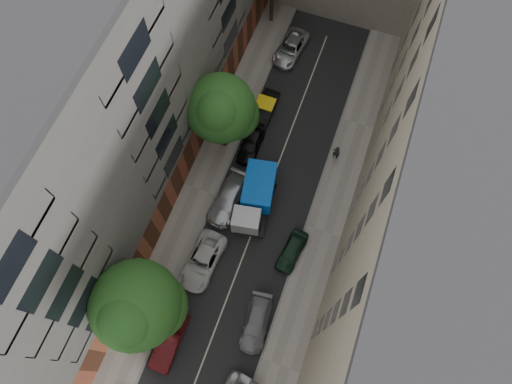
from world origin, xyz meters
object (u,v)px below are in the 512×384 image
at_px(car_left_2, 203,261).
at_px(tree_near, 137,307).
at_px(car_left_4, 251,144).
at_px(tree_mid, 221,111).
at_px(lamp_post, 158,281).
at_px(car_right_1, 256,323).
at_px(car_left_1, 169,342).
at_px(car_left_6, 291,48).
at_px(pedestrian, 336,152).
at_px(car_left_3, 228,199).
at_px(car_left_5, 265,110).
at_px(tarp_truck, 256,197).
at_px(car_right_2, 292,251).

height_order(car_left_2, tree_near, tree_near).
xyz_separation_m(car_left_4, tree_mid, (-2.18, -0.64, 5.03)).
bearing_deg(tree_near, lamp_post, 89.05).
bearing_deg(car_right_1, car_left_1, -154.89).
distance_m(car_left_1, car_left_6, 28.87).
bearing_deg(car_right_1, tree_near, -169.13).
xyz_separation_m(car_left_4, car_left_6, (0.00, 11.20, -0.03)).
bearing_deg(pedestrian, lamp_post, 66.19).
bearing_deg(car_right_1, car_left_2, 145.12).
height_order(car_left_1, car_left_2, car_left_1).
xyz_separation_m(car_left_3, lamp_post, (-1.67, -8.66, 3.47)).
height_order(car_left_5, tree_mid, tree_mid).
height_order(car_left_1, lamp_post, lamp_post).
relative_size(car_right_1, tree_near, 0.48).
bearing_deg(tarp_truck, car_left_6, 87.47).
bearing_deg(tarp_truck, pedestrian, 41.42).
height_order(car_right_1, tree_mid, tree_mid).
distance_m(car_right_2, lamp_post, 10.82).
distance_m(car_left_5, car_right_2, 13.35).
bearing_deg(car_left_2, lamp_post, -114.74).
height_order(car_left_5, lamp_post, lamp_post).
xyz_separation_m(car_left_4, tree_near, (-1.70, -16.51, 5.55)).
bearing_deg(car_left_1, car_left_2, 89.64).
xyz_separation_m(car_left_5, tree_mid, (-2.18, -4.36, 5.04)).
bearing_deg(car_left_1, car_right_1, 31.16).
distance_m(car_left_4, lamp_post, 14.78).
distance_m(car_left_2, car_left_3, 5.60).
relative_size(car_left_1, pedestrian, 2.48).
height_order(car_left_5, pedestrian, pedestrian).
bearing_deg(car_right_2, tarp_truck, 151.93).
distance_m(car_left_4, tree_mid, 5.52).
bearing_deg(car_right_2, pedestrian, 92.59).
relative_size(car_left_4, pedestrian, 2.33).
height_order(car_left_2, car_right_1, car_left_2).
bearing_deg(car_left_2, car_left_1, -86.15).
relative_size(car_right_2, lamp_post, 0.57).
height_order(tarp_truck, car_left_4, tarp_truck).
distance_m(car_left_3, car_left_5, 9.32).
height_order(car_left_1, car_left_4, car_left_1).
xyz_separation_m(car_left_1, tree_near, (-1.70, 1.16, 5.53)).
distance_m(tarp_truck, tree_mid, 7.46).
relative_size(car_left_1, car_left_4, 1.06).
height_order(car_left_2, car_left_4, car_left_4).
xyz_separation_m(car_left_4, lamp_post, (-1.67, -14.26, 3.51)).
xyz_separation_m(car_left_1, car_left_2, (0.00, 6.47, -0.02)).
xyz_separation_m(car_left_5, lamp_post, (-1.67, -17.98, 3.51)).
bearing_deg(car_left_3, car_left_5, 95.36).
bearing_deg(tree_near, car_left_3, 81.12).
relative_size(tarp_truck, lamp_post, 0.94).
xyz_separation_m(car_left_2, pedestrian, (7.30, 12.72, 0.34)).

